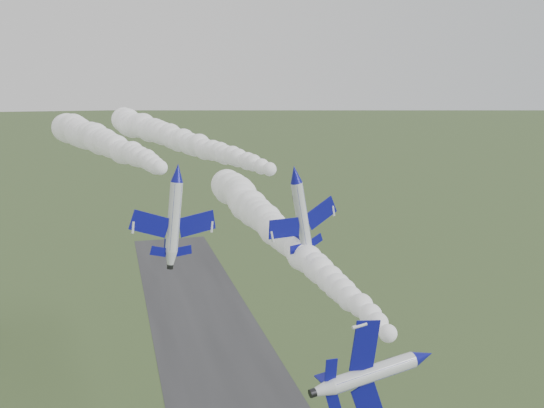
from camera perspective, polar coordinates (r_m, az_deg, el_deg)
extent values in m
cylinder|color=silver|center=(57.07, 13.98, -13.75)|extent=(2.67, 8.20, 1.58)
cone|color=navy|center=(53.57, 17.36, -15.74)|extent=(1.86, 2.31, 1.58)
cone|color=silver|center=(60.65, 11.15, -12.02)|extent=(1.81, 1.93, 1.58)
cylinder|color=black|center=(61.37, 10.64, -11.70)|extent=(0.87, 0.68, 0.80)
ellipsoid|color=black|center=(55.90, 15.75, -14.35)|extent=(1.42, 2.88, 1.06)
cube|color=navy|center=(56.22, 13.28, -10.94)|extent=(0.91, 2.36, 4.40)
cube|color=navy|center=(58.98, 13.50, -15.96)|extent=(0.91, 2.36, 4.40)
cube|color=navy|center=(59.31, 11.55, -11.00)|extent=(0.44, 1.09, 1.92)
cube|color=navy|center=(60.73, 11.69, -13.60)|extent=(0.44, 1.09, 1.92)
cube|color=navy|center=(60.45, 12.74, -12.04)|extent=(2.30, 1.81, 0.34)
cylinder|color=silver|center=(69.10, -8.89, 2.90)|extent=(3.58, 8.15, 1.59)
cone|color=navy|center=(64.47, -7.25, 2.30)|extent=(2.07, 2.43, 1.59)
cone|color=silver|center=(73.61, -10.27, 3.40)|extent=(1.97, 2.06, 1.59)
cylinder|color=black|center=(74.50, -10.52, 3.50)|extent=(0.92, 0.76, 0.80)
ellipsoid|color=black|center=(67.14, -8.21, 3.12)|extent=(1.72, 2.93, 1.06)
cube|color=navy|center=(68.82, -11.34, 2.94)|extent=(4.81, 3.33, 0.65)
cube|color=navy|center=(70.92, -6.97, 2.80)|extent=(4.81, 3.33, 0.65)
cube|color=navy|center=(72.29, -11.17, 3.36)|extent=(2.11, 1.50, 0.32)
cube|color=navy|center=(73.36, -8.92, 3.28)|extent=(2.11, 1.50, 0.32)
cube|color=navy|center=(72.47, -9.90, 4.27)|extent=(0.74, 1.57, 2.10)
cylinder|color=silver|center=(73.99, 2.20, 2.80)|extent=(4.41, 8.39, 1.74)
cone|color=navy|center=(69.94, 4.77, 2.23)|extent=(2.37, 2.63, 1.74)
cone|color=silver|center=(78.01, -0.02, 3.28)|extent=(2.24, 2.26, 1.74)
cylinder|color=black|center=(78.82, -0.43, 3.37)|extent=(1.03, 0.85, 0.88)
ellipsoid|color=black|center=(72.16, 3.15, 2.99)|extent=(2.04, 3.07, 1.16)
cube|color=navy|center=(73.08, 0.02, 2.11)|extent=(5.01, 3.73, 1.03)
cube|color=navy|center=(76.31, 3.61, 3.40)|extent=(5.01, 3.73, 1.03)
cube|color=navy|center=(76.47, -0.60, 2.87)|extent=(2.20, 1.68, 0.49)
cube|color=navy|center=(78.14, 1.28, 3.53)|extent=(2.20, 1.68, 0.49)
cube|color=navy|center=(76.78, 0.30, 4.09)|extent=(1.04, 1.67, 2.15)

